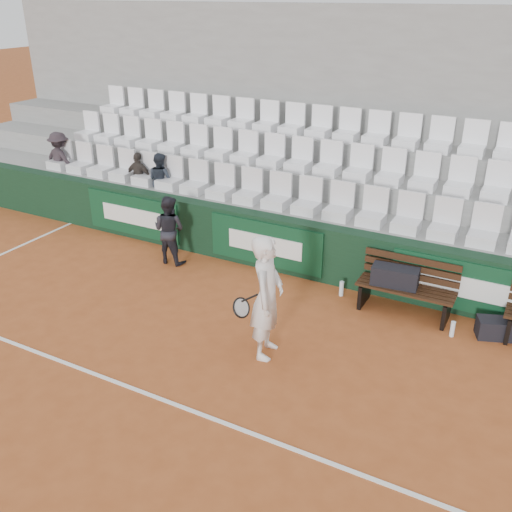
% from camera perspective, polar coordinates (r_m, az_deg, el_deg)
% --- Properties ---
extents(ground, '(80.00, 80.00, 0.00)m').
position_cam_1_polar(ground, '(7.58, -11.40, -13.17)').
color(ground, '#A75125').
rests_on(ground, ground).
extents(court_baseline, '(18.00, 0.06, 0.01)m').
position_cam_1_polar(court_baseline, '(7.58, -11.40, -13.15)').
color(court_baseline, white).
rests_on(court_baseline, ground).
extents(back_barrier, '(18.00, 0.34, 1.00)m').
position_cam_1_polar(back_barrier, '(10.20, 2.70, 1.14)').
color(back_barrier, black).
rests_on(back_barrier, ground).
extents(grandstand_tier_front, '(18.00, 0.95, 1.00)m').
position_cam_1_polar(grandstand_tier_front, '(10.76, 3.83, 2.42)').
color(grandstand_tier_front, gray).
rests_on(grandstand_tier_front, ground).
extents(grandstand_tier_mid, '(18.00, 0.95, 1.45)m').
position_cam_1_polar(grandstand_tier_mid, '(11.49, 5.84, 5.05)').
color(grandstand_tier_mid, gray).
rests_on(grandstand_tier_mid, ground).
extents(grandstand_tier_back, '(18.00, 0.95, 1.90)m').
position_cam_1_polar(grandstand_tier_back, '(12.26, 7.62, 7.36)').
color(grandstand_tier_back, gray).
rests_on(grandstand_tier_back, ground).
extents(grandstand_rear_wall, '(18.00, 0.30, 4.40)m').
position_cam_1_polar(grandstand_rear_wall, '(12.52, 9.02, 13.57)').
color(grandstand_rear_wall, gray).
rests_on(grandstand_rear_wall, ground).
extents(seat_row_front, '(11.90, 0.44, 0.63)m').
position_cam_1_polar(seat_row_front, '(10.32, 3.55, 6.27)').
color(seat_row_front, silver).
rests_on(seat_row_front, grandstand_tier_front).
extents(seat_row_mid, '(11.90, 0.44, 0.63)m').
position_cam_1_polar(seat_row_mid, '(11.02, 5.72, 9.87)').
color(seat_row_mid, white).
rests_on(seat_row_mid, grandstand_tier_mid).
extents(seat_row_back, '(11.90, 0.44, 0.63)m').
position_cam_1_polar(seat_row_back, '(11.78, 7.66, 13.01)').
color(seat_row_back, white).
rests_on(seat_row_back, grandstand_tier_back).
extents(bench_left, '(1.50, 0.56, 0.45)m').
position_cam_1_polar(bench_left, '(9.24, 14.60, -4.31)').
color(bench_left, '#351D0F').
rests_on(bench_left, ground).
extents(sports_bag_left, '(0.74, 0.37, 0.31)m').
position_cam_1_polar(sports_bag_left, '(9.10, 13.73, -1.99)').
color(sports_bag_left, black).
rests_on(sports_bag_left, bench_left).
extents(sports_bag_ground, '(0.56, 0.45, 0.30)m').
position_cam_1_polar(sports_bag_ground, '(9.09, 22.72, -6.68)').
color(sports_bag_ground, black).
rests_on(sports_bag_ground, ground).
extents(water_bottle_near, '(0.07, 0.07, 0.26)m').
position_cam_1_polar(water_bottle_near, '(9.59, 8.54, -3.24)').
color(water_bottle_near, silver).
rests_on(water_bottle_near, ground).
extents(water_bottle_far, '(0.07, 0.07, 0.24)m').
position_cam_1_polar(water_bottle_far, '(8.90, 19.05, -6.91)').
color(water_bottle_far, silver).
rests_on(water_bottle_far, ground).
extents(tennis_player, '(0.77, 0.72, 1.78)m').
position_cam_1_polar(tennis_player, '(7.67, 1.10, -4.15)').
color(tennis_player, silver).
rests_on(tennis_player, ground).
extents(ball_kid, '(0.64, 0.51, 1.29)m').
position_cam_1_polar(ball_kid, '(10.57, -8.68, 2.61)').
color(ball_kid, black).
rests_on(ball_kid, ground).
extents(spectator_a, '(0.84, 0.52, 1.25)m').
position_cam_1_polar(spectator_a, '(13.57, -19.22, 10.90)').
color(spectator_a, '#282025').
rests_on(spectator_a, grandstand_tier_front).
extents(spectator_b, '(0.64, 0.30, 1.06)m').
position_cam_1_polar(spectator_b, '(12.10, -11.77, 9.71)').
color(spectator_b, '#312B27').
rests_on(spectator_b, grandstand_tier_front).
extents(spectator_c, '(0.62, 0.52, 1.12)m').
position_cam_1_polar(spectator_c, '(11.76, -9.68, 9.59)').
color(spectator_c, '#1F242E').
rests_on(spectator_c, grandstand_tier_front).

